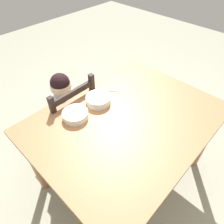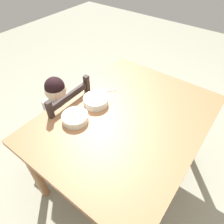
{
  "view_description": "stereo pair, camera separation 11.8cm",
  "coord_description": "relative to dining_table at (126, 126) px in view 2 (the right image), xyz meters",
  "views": [
    {
      "loc": [
        -0.8,
        -0.62,
        1.8
      ],
      "look_at": [
        -0.07,
        0.08,
        0.83
      ],
      "focal_mm": 32.45,
      "sensor_mm": 36.0,
      "label": 1
    },
    {
      "loc": [
        -0.87,
        -0.53,
        1.8
      ],
      "look_at": [
        -0.07,
        0.08,
        0.83
      ],
      "focal_mm": 32.45,
      "sensor_mm": 36.0,
      "label": 2
    }
  ],
  "objects": [
    {
      "name": "ground_plane",
      "position": [
        0.0,
        0.0,
        -0.68
      ],
      "size": [
        8.0,
        8.0,
        0.0
      ],
      "primitive_type": "plane",
      "color": "gray"
    },
    {
      "name": "dining_table",
      "position": [
        0.0,
        0.0,
        0.0
      ],
      "size": [
        1.32,
        1.03,
        0.78
      ],
      "color": "#A36C45",
      "rests_on": "ground"
    },
    {
      "name": "dining_chair",
      "position": [
        -0.13,
        0.56,
        -0.24
      ],
      "size": [
        0.42,
        0.42,
        0.92
      ],
      "color": "#2B211E",
      "rests_on": "ground"
    },
    {
      "name": "child_figure",
      "position": [
        -0.14,
        0.56,
        -0.06
      ],
      "size": [
        0.32,
        0.32,
        0.94
      ],
      "color": "silver",
      "rests_on": "ground"
    },
    {
      "name": "bowl_of_peas",
      "position": [
        -0.02,
        0.26,
        0.13
      ],
      "size": [
        0.19,
        0.19,
        0.06
      ],
      "color": "white",
      "rests_on": "dining_table"
    },
    {
      "name": "bowl_of_carrots",
      "position": [
        -0.25,
        0.26,
        0.13
      ],
      "size": [
        0.18,
        0.18,
        0.05
      ],
      "color": "white",
      "rests_on": "dining_table"
    },
    {
      "name": "spoon",
      "position": [
        0.13,
        0.3,
        0.11
      ],
      "size": [
        0.12,
        0.11,
        0.01
      ],
      "color": "silver",
      "rests_on": "dining_table"
    }
  ]
}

